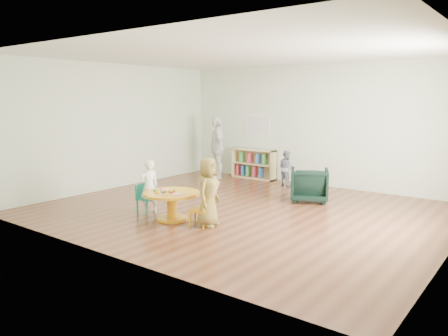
% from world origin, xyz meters
% --- Properties ---
extents(room, '(7.10, 7.00, 2.80)m').
position_xyz_m(room, '(0.01, 0.00, 1.89)').
color(room, '#572D1B').
rests_on(room, ground).
extents(activity_table, '(0.94, 0.94, 0.52)m').
position_xyz_m(activity_table, '(-0.57, -1.25, 0.33)').
color(activity_table, orange).
rests_on(activity_table, ground).
extents(kid_chair_left, '(0.31, 0.31, 0.52)m').
position_xyz_m(kid_chair_left, '(-1.30, -1.20, 0.28)').
color(kid_chair_left, '#177F66').
rests_on(kid_chair_left, ground).
extents(kid_chair_right, '(0.35, 0.35, 0.52)m').
position_xyz_m(kid_chair_right, '(0.07, -1.25, 0.28)').
color(kid_chair_right, orange).
rests_on(kid_chair_right, ground).
extents(bookshelf, '(1.20, 0.30, 0.75)m').
position_xyz_m(bookshelf, '(-1.61, 2.86, 0.37)').
color(bookshelf, tan).
rests_on(bookshelf, ground).
extents(alphabet_poster, '(0.74, 0.01, 0.54)m').
position_xyz_m(alphabet_poster, '(-1.60, 2.98, 1.35)').
color(alphabet_poster, white).
rests_on(alphabet_poster, ground).
extents(armchair, '(0.96, 0.97, 0.67)m').
position_xyz_m(armchair, '(0.67, 1.37, 0.33)').
color(armchair, black).
rests_on(armchair, ground).
extents(child_left, '(0.33, 0.40, 0.96)m').
position_xyz_m(child_left, '(-1.19, -1.19, 0.48)').
color(child_left, white).
rests_on(child_left, ground).
extents(child_right, '(0.48, 0.61, 1.11)m').
position_xyz_m(child_right, '(0.15, -1.17, 0.55)').
color(child_right, gold).
rests_on(child_right, ground).
extents(toddler, '(0.49, 0.43, 0.84)m').
position_xyz_m(toddler, '(-0.46, 2.47, 0.42)').
color(toddler, '#19203E').
rests_on(toddler, ground).
extents(adult_caretaker, '(0.97, 0.88, 1.59)m').
position_xyz_m(adult_caretaker, '(-2.35, 2.26, 0.79)').
color(adult_caretaker, white).
rests_on(adult_caretaker, ground).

